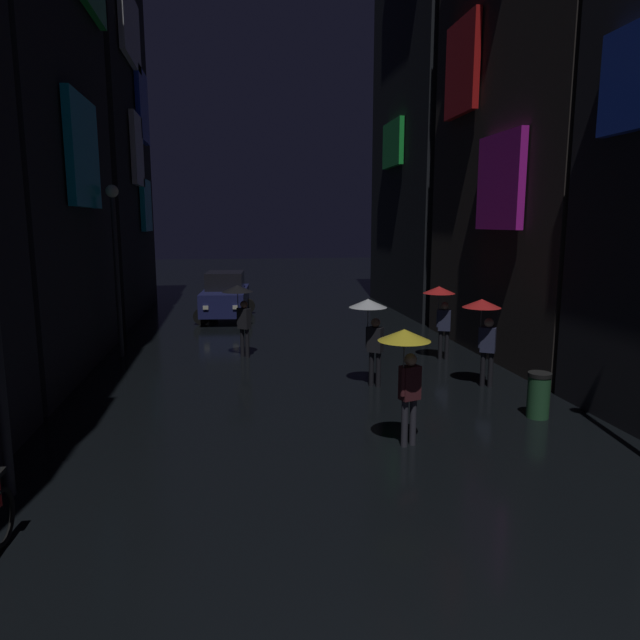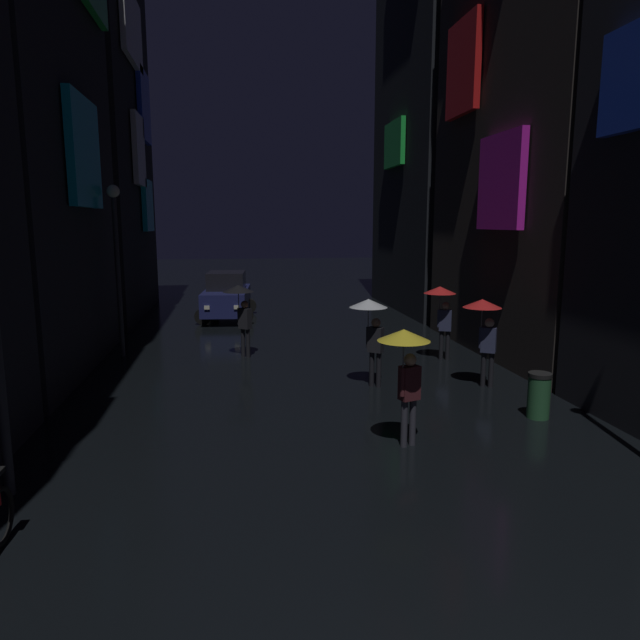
{
  "view_description": "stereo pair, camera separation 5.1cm",
  "coord_description": "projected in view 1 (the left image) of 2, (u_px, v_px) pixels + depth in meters",
  "views": [
    {
      "loc": [
        -1.77,
        -2.78,
        3.9
      ],
      "look_at": [
        0.0,
        8.46,
        1.94
      ],
      "focal_mm": 32.0,
      "sensor_mm": 36.0,
      "label": 1
    },
    {
      "loc": [
        -1.72,
        -2.79,
        3.9
      ],
      "look_at": [
        0.0,
        8.46,
        1.94
      ],
      "focal_mm": 32.0,
      "sensor_mm": 36.0,
      "label": 2
    }
  ],
  "objects": [
    {
      "name": "pedestrian_midstreet_left_yellow",
      "position": [
        406.0,
        355.0,
        9.72
      ],
      "size": [
        0.9,
        0.9,
        2.12
      ],
      "color": "#2D2D38",
      "rests_on": "ground"
    },
    {
      "name": "pedestrian_midstreet_centre_red",
      "position": [
        441.0,
        302.0,
        16.14
      ],
      "size": [
        0.9,
        0.9,
        2.12
      ],
      "color": "black",
      "rests_on": "ground"
    },
    {
      "name": "streetlamp_left_far",
      "position": [
        115.0,
        249.0,
        16.26
      ],
      "size": [
        0.36,
        0.36,
        4.94
      ],
      "color": "#2D2D33",
      "rests_on": "ground"
    },
    {
      "name": "trash_bin",
      "position": [
        539.0,
        395.0,
        11.47
      ],
      "size": [
        0.46,
        0.46,
        0.93
      ],
      "color": "#265933",
      "rests_on": "ground"
    },
    {
      "name": "pedestrian_near_crossing_black",
      "position": [
        240.0,
        301.0,
        16.46
      ],
      "size": [
        0.9,
        0.9,
        2.12
      ],
      "color": "black",
      "rests_on": "ground"
    },
    {
      "name": "pedestrian_foreground_right_red",
      "position": [
        484.0,
        318.0,
        13.45
      ],
      "size": [
        0.9,
        0.9,
        2.12
      ],
      "color": "black",
      "rests_on": "ground"
    },
    {
      "name": "pedestrian_far_right_clear",
      "position": [
        370.0,
        318.0,
        13.47
      ],
      "size": [
        0.9,
        0.9,
        2.12
      ],
      "color": "black",
      "rests_on": "ground"
    },
    {
      "name": "building_left_far",
      "position": [
        85.0,
        135.0,
        23.14
      ],
      "size": [
        4.25,
        8.98,
        14.77
      ],
      "color": "black",
      "rests_on": "ground"
    },
    {
      "name": "car_distant",
      "position": [
        226.0,
        296.0,
        23.24
      ],
      "size": [
        2.49,
        4.26,
        1.92
      ],
      "color": "navy",
      "rests_on": "ground"
    },
    {
      "name": "building_right_mid",
      "position": [
        555.0,
        62.0,
        16.15
      ],
      "size": [
        4.25,
        8.24,
        16.74
      ],
      "color": "#2D2826",
      "rests_on": "ground"
    },
    {
      "name": "building_right_far",
      "position": [
        442.0,
        70.0,
        24.61
      ],
      "size": [
        4.25,
        8.33,
        20.81
      ],
      "color": "black",
      "rests_on": "ground"
    }
  ]
}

